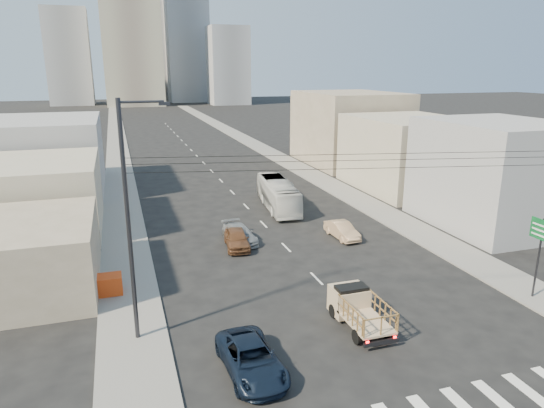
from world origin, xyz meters
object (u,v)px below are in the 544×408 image
sedan_tan (342,230)px  crate_stack (107,285)px  sedan_brown (237,239)px  sedan_grey (240,234)px  green_sign (541,239)px  flatbed_pickup (358,307)px  city_bus (278,194)px  streetlamp_left (130,218)px  navy_pickup (251,359)px

sedan_tan → crate_stack: (-18.01, -5.05, 0.04)m
sedan_brown → sedan_grey: sedan_brown is taller
green_sign → crate_stack: (-24.16, 8.13, -3.05)m
sedan_brown → sedan_tan: 8.63m
flatbed_pickup → sedan_grey: bearing=101.0°
sedan_brown → city_bus: bearing=62.3°
sedan_tan → crate_stack: 18.71m
flatbed_pickup → crate_stack: size_ratio=2.45×
sedan_brown → crate_stack: size_ratio=2.36×
sedan_tan → streetlamp_left: size_ratio=0.33×
navy_pickup → flatbed_pickup: bearing=16.5°
flatbed_pickup → navy_pickup: size_ratio=0.88×
city_bus → sedan_brown: bearing=-118.3°
navy_pickup → crate_stack: 11.88m
streetlamp_left → sedan_grey: bearing=56.0°
city_bus → streetlamp_left: streetlamp_left is taller
sedan_brown → sedan_grey: bearing=73.2°
flatbed_pickup → sedan_brown: size_ratio=1.04×
city_bus → streetlamp_left: (-14.21, -20.49, 5.01)m
flatbed_pickup → sedan_tan: size_ratio=1.12×
flatbed_pickup → navy_pickup: 6.90m
flatbed_pickup → navy_pickup: (-6.50, -2.28, -0.40)m
flatbed_pickup → sedan_grey: flatbed_pickup is taller
streetlamp_left → city_bus: bearing=55.2°
sedan_brown → streetlamp_left: bearing=-118.3°
flatbed_pickup → crate_stack: (-12.75, 7.82, -0.40)m
navy_pickup → streetlamp_left: streetlamp_left is taller
sedan_tan → sedan_grey: (-8.10, 1.64, -0.00)m
sedan_brown → streetlamp_left: streetlamp_left is taller
city_bus → streetlamp_left: bearing=-118.6°
crate_stack → city_bus: bearing=43.2°
city_bus → sedan_tan: (2.19, -9.80, -0.77)m
flatbed_pickup → green_sign: bearing=-1.5°
flatbed_pickup → navy_pickup: bearing=-160.7°
flatbed_pickup → sedan_tan: bearing=67.8°
navy_pickup → city_bus: size_ratio=0.49×
city_bus → green_sign: 24.56m
flatbed_pickup → sedan_brown: bearing=104.1°
sedan_brown → crate_stack: 10.89m
navy_pickup → crate_stack: navy_pickup is taller
sedan_grey → streetlamp_left: 15.95m
sedan_grey → green_sign: green_sign is taller
green_sign → streetlamp_left: size_ratio=0.42×
navy_pickup → green_sign: green_sign is taller
sedan_brown → sedan_tan: (8.62, -0.45, -0.07)m
sedan_tan → streetlamp_left: (-16.41, -10.68, 5.78)m
sedan_grey → flatbed_pickup: bearing=-85.8°
navy_pickup → crate_stack: bearing=119.0°
city_bus → crate_stack: bearing=-130.7°
navy_pickup → city_bus: 26.74m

